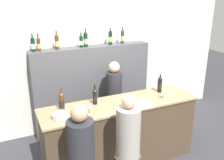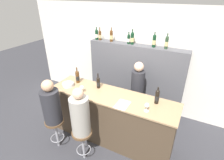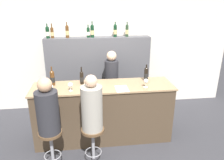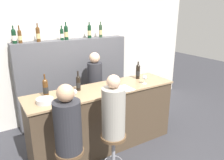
# 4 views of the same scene
# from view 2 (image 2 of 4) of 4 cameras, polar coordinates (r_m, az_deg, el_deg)

# --- Properties ---
(ground_plane) EXTENTS (16.00, 16.00, 0.00)m
(ground_plane) POSITION_cam_2_polar(r_m,az_deg,el_deg) (3.80, -2.49, -21.25)
(ground_plane) COLOR #333338
(wall_back) EXTENTS (6.40, 0.05, 2.60)m
(wall_back) POSITION_cam_2_polar(r_m,az_deg,el_deg) (4.44, 8.73, 6.56)
(wall_back) COLOR beige
(wall_back) RESTS_ON ground_plane
(bar_counter) EXTENTS (2.51, 0.68, 1.08)m
(bar_counter) POSITION_cam_2_polar(r_m,az_deg,el_deg) (3.63, -0.13, -12.23)
(bar_counter) COLOR #473828
(bar_counter) RESTS_ON ground_plane
(back_bar_cabinet) EXTENTS (2.35, 0.28, 1.74)m
(back_bar_cabinet) POSITION_cam_2_polar(r_m,az_deg,el_deg) (4.42, 7.36, 0.41)
(back_bar_cabinet) COLOR #4C4C51
(back_bar_cabinet) RESTS_ON ground_plane
(wine_bottle_counter_0) EXTENTS (0.08, 0.08, 0.35)m
(wine_bottle_counter_0) POSITION_cam_2_polar(r_m,az_deg,el_deg) (3.78, -11.21, 1.13)
(wine_bottle_counter_0) COLOR #4C2D14
(wine_bottle_counter_0) RESTS_ON bar_counter
(wine_bottle_counter_1) EXTENTS (0.07, 0.07, 0.32)m
(wine_bottle_counter_1) POSITION_cam_2_polar(r_m,az_deg,el_deg) (3.51, -4.52, -0.76)
(wine_bottle_counter_1) COLOR black
(wine_bottle_counter_1) RESTS_ON bar_counter
(wine_bottle_counter_2) EXTENTS (0.07, 0.07, 0.32)m
(wine_bottle_counter_2) POSITION_cam_2_polar(r_m,az_deg,el_deg) (3.12, 14.52, -5.23)
(wine_bottle_counter_2) COLOR black
(wine_bottle_counter_2) RESTS_ON bar_counter
(wine_bottle_backbar_0) EXTENTS (0.08, 0.08, 0.31)m
(wine_bottle_backbar_0) POSITION_cam_2_polar(r_m,az_deg,el_deg) (4.53, -5.03, 14.61)
(wine_bottle_backbar_0) COLOR black
(wine_bottle_backbar_0) RESTS_ON back_bar_cabinet
(wine_bottle_backbar_1) EXTENTS (0.07, 0.07, 0.31)m
(wine_bottle_backbar_1) POSITION_cam_2_polar(r_m,az_deg,el_deg) (4.48, -3.96, 14.42)
(wine_bottle_backbar_1) COLOR #4C2D14
(wine_bottle_backbar_1) RESTS_ON back_bar_cabinet
(wine_bottle_backbar_2) EXTENTS (0.07, 0.07, 0.34)m
(wine_bottle_backbar_2) POSITION_cam_2_polar(r_m,az_deg,el_deg) (4.32, -0.23, 14.25)
(wine_bottle_backbar_2) COLOR #4C2D14
(wine_bottle_backbar_2) RESTS_ON back_bar_cabinet
(wine_bottle_backbar_3) EXTENTS (0.07, 0.07, 0.28)m
(wine_bottle_backbar_3) POSITION_cam_2_polar(r_m,az_deg,el_deg) (4.15, 5.45, 13.23)
(wine_bottle_backbar_3) COLOR black
(wine_bottle_backbar_3) RESTS_ON back_bar_cabinet
(wine_bottle_backbar_4) EXTENTS (0.08, 0.08, 0.34)m
(wine_bottle_backbar_4) POSITION_cam_2_polar(r_m,az_deg,el_deg) (4.11, 6.64, 13.42)
(wine_bottle_backbar_4) COLOR black
(wine_bottle_backbar_4) RESTS_ON back_bar_cabinet
(wine_bottle_backbar_5) EXTENTS (0.08, 0.08, 0.33)m
(wine_bottle_backbar_5) POSITION_cam_2_polar(r_m,az_deg,el_deg) (3.96, 13.60, 12.35)
(wine_bottle_backbar_5) COLOR black
(wine_bottle_backbar_5) RESTS_ON back_bar_cabinet
(wine_bottle_backbar_6) EXTENTS (0.07, 0.07, 0.33)m
(wine_bottle_backbar_6) POSITION_cam_2_polar(r_m,az_deg,el_deg) (3.91, 17.41, 11.66)
(wine_bottle_backbar_6) COLOR #233823
(wine_bottle_backbar_6) RESTS_ON back_bar_cabinet
(wine_glass_0) EXTENTS (0.08, 0.08, 0.15)m
(wine_glass_0) POSITION_cam_2_polar(r_m,az_deg,el_deg) (3.40, -9.86, -2.50)
(wine_glass_0) COLOR silver
(wine_glass_0) RESTS_ON bar_counter
(wine_glass_1) EXTENTS (0.08, 0.08, 0.15)m
(wine_glass_1) POSITION_cam_2_polar(r_m,az_deg,el_deg) (2.90, 11.33, -8.18)
(wine_glass_1) COLOR silver
(wine_glass_1) RESTS_ON bar_counter
(metal_bowl) EXTENTS (0.23, 0.23, 0.07)m
(metal_bowl) POSITION_cam_2_polar(r_m,az_deg,el_deg) (3.72, -14.16, -1.45)
(metal_bowl) COLOR #B7B7BC
(metal_bowl) RESTS_ON bar_counter
(tasting_menu) EXTENTS (0.21, 0.30, 0.00)m
(tasting_menu) POSITION_cam_2_polar(r_m,az_deg,el_deg) (3.06, 3.37, -8.05)
(tasting_menu) COLOR white
(tasting_menu) RESTS_ON bar_counter
(bar_stool_left) EXTENTS (0.36, 0.36, 0.65)m
(bar_stool_left) POSITION_cam_2_polar(r_m,az_deg,el_deg) (3.66, -18.01, -14.22)
(bar_stool_left) COLOR gray
(bar_stool_left) RESTS_ON ground_plane
(guest_seated_left) EXTENTS (0.33, 0.33, 0.86)m
(guest_seated_left) POSITION_cam_2_polar(r_m,az_deg,el_deg) (3.35, -19.27, -7.50)
(guest_seated_left) COLOR #28282D
(guest_seated_left) RESTS_ON bar_stool_left
(bar_stool_right) EXTENTS (0.36, 0.36, 0.65)m
(bar_stool_right) POSITION_cam_2_polar(r_m,az_deg,el_deg) (3.32, -9.61, -18.13)
(bar_stool_right) COLOR gray
(bar_stool_right) RESTS_ON ground_plane
(guest_seated_right) EXTENTS (0.32, 0.32, 0.87)m
(guest_seated_right) POSITION_cam_2_polar(r_m,az_deg,el_deg) (2.97, -10.39, -11.00)
(guest_seated_right) COLOR gray
(guest_seated_right) RESTS_ON bar_stool_right
(bartender) EXTENTS (0.29, 0.29, 1.53)m
(bartender) POSITION_cam_2_polar(r_m,az_deg,el_deg) (4.03, 8.09, -5.00)
(bartender) COLOR #28282D
(bartender) RESTS_ON ground_plane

